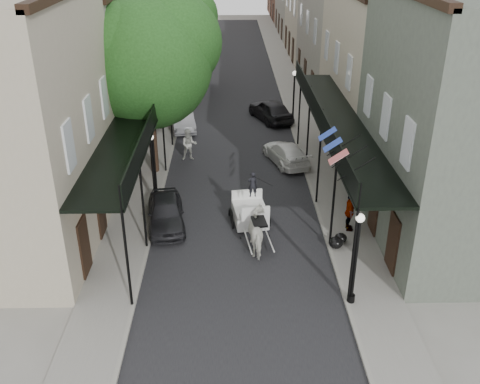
{
  "coord_description": "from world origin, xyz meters",
  "views": [
    {
      "loc": [
        -0.34,
        -17.84,
        12.62
      ],
      "look_at": [
        0.11,
        4.22,
        1.6
      ],
      "focal_mm": 40.0,
      "sensor_mm": 36.0,
      "label": 1
    }
  ],
  "objects_px": {
    "carriage": "(249,198)",
    "horse": "(260,232)",
    "car_left_near": "(166,212)",
    "lamppost_right_near": "(356,258)",
    "tree_near": "(155,57)",
    "pedestrian_sidewalk_left": "(149,119)",
    "lamppost_right_far": "(294,97)",
    "tree_far": "(177,25)",
    "lamppost_left": "(153,168)",
    "pedestrian_sidewalk_right": "(350,212)",
    "car_right_far": "(271,110)",
    "car_left_far": "(191,82)",
    "car_left_mid": "(182,119)",
    "pedestrian_walking": "(189,145)",
    "car_right_near": "(286,153)"
  },
  "relations": [
    {
      "from": "pedestrian_walking",
      "to": "pedestrian_sidewalk_right",
      "type": "xyz_separation_m",
      "value": [
        7.82,
        -8.65,
        0.08
      ]
    },
    {
      "from": "tree_near",
      "to": "car_left_near",
      "type": "xyz_separation_m",
      "value": [
        0.85,
        -6.18,
        -5.79
      ]
    },
    {
      "from": "tree_near",
      "to": "carriage",
      "type": "bearing_deg",
      "value": -50.13
    },
    {
      "from": "car_right_near",
      "to": "car_right_far",
      "type": "bearing_deg",
      "value": -104.37
    },
    {
      "from": "horse",
      "to": "car_left_mid",
      "type": "xyz_separation_m",
      "value": [
        -4.5,
        15.54,
        -0.18
      ]
    },
    {
      "from": "tree_near",
      "to": "lamppost_left",
      "type": "distance_m",
      "value": 6.1
    },
    {
      "from": "horse",
      "to": "car_right_far",
      "type": "bearing_deg",
      "value": -103.5
    },
    {
      "from": "lamppost_right_far",
      "to": "car_right_far",
      "type": "bearing_deg",
      "value": 146.31
    },
    {
      "from": "car_left_far",
      "to": "car_left_mid",
      "type": "bearing_deg",
      "value": -83.97
    },
    {
      "from": "lamppost_right_near",
      "to": "carriage",
      "type": "distance_m",
      "value": 7.5
    },
    {
      "from": "car_right_far",
      "to": "pedestrian_walking",
      "type": "bearing_deg",
      "value": 30.8
    },
    {
      "from": "lamppost_right_near",
      "to": "carriage",
      "type": "height_order",
      "value": "lamppost_right_near"
    },
    {
      "from": "carriage",
      "to": "car_right_near",
      "type": "bearing_deg",
      "value": 62.33
    },
    {
      "from": "pedestrian_sidewalk_left",
      "to": "carriage",
      "type": "bearing_deg",
      "value": 116.6
    },
    {
      "from": "lamppost_right_far",
      "to": "pedestrian_sidewalk_right",
      "type": "relative_size",
      "value": 2.02
    },
    {
      "from": "car_right_near",
      "to": "tree_far",
      "type": "bearing_deg",
      "value": -77.85
    },
    {
      "from": "lamppost_left",
      "to": "pedestrian_walking",
      "type": "xyz_separation_m",
      "value": [
        1.33,
        5.88,
        -1.1
      ]
    },
    {
      "from": "tree_near",
      "to": "tree_far",
      "type": "xyz_separation_m",
      "value": [
        -0.05,
        14.0,
        -0.65
      ]
    },
    {
      "from": "tree_near",
      "to": "lamppost_right_far",
      "type": "xyz_separation_m",
      "value": [
        8.3,
        7.82,
        -4.44
      ]
    },
    {
      "from": "horse",
      "to": "pedestrian_sidewalk_left",
      "type": "distance_m",
      "value": 16.28
    },
    {
      "from": "horse",
      "to": "pedestrian_walking",
      "type": "height_order",
      "value": "pedestrian_walking"
    },
    {
      "from": "lamppost_right_far",
      "to": "car_left_near",
      "type": "relative_size",
      "value": 0.91
    },
    {
      "from": "lamppost_left",
      "to": "carriage",
      "type": "relative_size",
      "value": 1.27
    },
    {
      "from": "tree_far",
      "to": "horse",
      "type": "xyz_separation_m",
      "value": [
        5.14,
        -22.35,
        -4.96
      ]
    },
    {
      "from": "car_left_near",
      "to": "car_left_mid",
      "type": "height_order",
      "value": "car_left_near"
    },
    {
      "from": "pedestrian_sidewalk_right",
      "to": "car_right_near",
      "type": "relative_size",
      "value": 0.43
    },
    {
      "from": "car_left_near",
      "to": "pedestrian_walking",
      "type": "bearing_deg",
      "value": 77.89
    },
    {
      "from": "car_right_near",
      "to": "carriage",
      "type": "bearing_deg",
      "value": 53.17
    },
    {
      "from": "pedestrian_walking",
      "to": "car_left_near",
      "type": "distance_m",
      "value": 7.9
    },
    {
      "from": "tree_near",
      "to": "car_right_near",
      "type": "relative_size",
      "value": 2.27
    },
    {
      "from": "pedestrian_walking",
      "to": "car_left_far",
      "type": "xyz_separation_m",
      "value": [
        -0.83,
        15.24,
        -0.23
      ]
    },
    {
      "from": "carriage",
      "to": "horse",
      "type": "bearing_deg",
      "value": -90.0
    },
    {
      "from": "tree_far",
      "to": "carriage",
      "type": "relative_size",
      "value": 2.94
    },
    {
      "from": "car_left_near",
      "to": "lamppost_right_near",
      "type": "bearing_deg",
      "value": -46.8
    },
    {
      "from": "horse",
      "to": "car_left_far",
      "type": "relative_size",
      "value": 0.4
    },
    {
      "from": "lamppost_left",
      "to": "pedestrian_sidewalk_left",
      "type": "distance_m",
      "value": 10.85
    },
    {
      "from": "car_right_far",
      "to": "tree_far",
      "type": "bearing_deg",
      "value": -59.28
    },
    {
      "from": "lamppost_right_near",
      "to": "car_right_near",
      "type": "xyz_separation_m",
      "value": [
        -1.14,
        13.27,
        -1.43
      ]
    },
    {
      "from": "lamppost_right_near",
      "to": "lamppost_left",
      "type": "relative_size",
      "value": 1.0
    },
    {
      "from": "lamppost_left",
      "to": "car_left_mid",
      "type": "bearing_deg",
      "value": 87.48
    },
    {
      "from": "lamppost_left",
      "to": "car_right_far",
      "type": "distance_m",
      "value": 14.68
    },
    {
      "from": "tree_far",
      "to": "car_right_far",
      "type": "bearing_deg",
      "value": -37.1
    },
    {
      "from": "horse",
      "to": "pedestrian_sidewalk_left",
      "type": "bearing_deg",
      "value": -73.55
    },
    {
      "from": "tree_far",
      "to": "lamppost_left",
      "type": "height_order",
      "value": "tree_far"
    },
    {
      "from": "pedestrian_sidewalk_left",
      "to": "car_left_far",
      "type": "relative_size",
      "value": 0.32
    },
    {
      "from": "tree_near",
      "to": "car_left_near",
      "type": "relative_size",
      "value": 2.35
    },
    {
      "from": "pedestrian_sidewalk_left",
      "to": "car_left_far",
      "type": "distance_m",
      "value": 10.69
    },
    {
      "from": "lamppost_right_near",
      "to": "lamppost_right_far",
      "type": "xyz_separation_m",
      "value": [
        0.0,
        20.0,
        0.0
      ]
    },
    {
      "from": "pedestrian_sidewalk_left",
      "to": "car_left_near",
      "type": "distance_m",
      "value": 12.9
    },
    {
      "from": "tree_near",
      "to": "lamppost_right_far",
      "type": "height_order",
      "value": "tree_near"
    }
  ]
}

